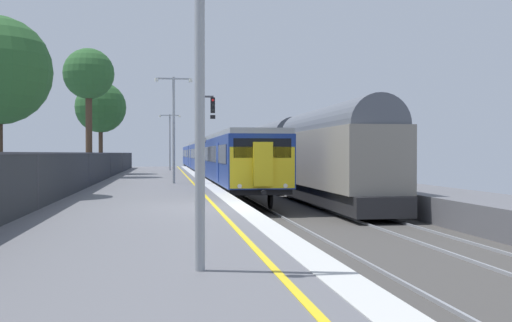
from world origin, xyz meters
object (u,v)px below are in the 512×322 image
object	(u,v)px
background_tree_centre	(102,109)
background_tree_right	(89,76)
platform_lamp_far	(170,137)
platform_lamp_mid	(174,121)
speed_limit_sign	(201,152)
freight_train_adjacent_track	(275,153)
platform_lamp_near	(200,54)
signal_gantry	(204,127)
commuter_train_at_platform	(208,157)

from	to	relation	value
background_tree_centre	background_tree_right	distance (m)	6.49
platform_lamp_far	platform_lamp_mid	bearing A→B (deg)	-90.00
platform_lamp_mid	platform_lamp_far	world-z (taller)	platform_lamp_mid
speed_limit_sign	background_tree_centre	world-z (taller)	background_tree_centre
freight_train_adjacent_track	speed_limit_sign	world-z (taller)	freight_train_adjacent_track
speed_limit_sign	platform_lamp_near	world-z (taller)	platform_lamp_near
speed_limit_sign	signal_gantry	bearing A→B (deg)	83.46
platform_lamp_near	platform_lamp_mid	bearing A→B (deg)	90.00
platform_lamp_near	platform_lamp_far	world-z (taller)	platform_lamp_far
platform_lamp_mid	platform_lamp_near	bearing A→B (deg)	-90.00
platform_lamp_mid	platform_lamp_far	distance (m)	23.94
platform_lamp_near	background_tree_right	bearing A→B (deg)	99.44
freight_train_adjacent_track	platform_lamp_mid	xyz separation A→B (m)	(-7.48, -11.04, 1.71)
freight_train_adjacent_track	platform_lamp_near	world-z (taller)	platform_lamp_near
speed_limit_sign	platform_lamp_near	bearing A→B (deg)	-93.44
signal_gantry	platform_lamp_mid	size ratio (longest dim) A/B	0.93
platform_lamp_mid	background_tree_centre	world-z (taller)	background_tree_centre
signal_gantry	platform_lamp_near	world-z (taller)	signal_gantry
commuter_train_at_platform	signal_gantry	xyz separation A→B (m)	(-1.48, -16.38, 2.03)
speed_limit_sign	background_tree_centre	bearing A→B (deg)	119.93
platform_lamp_mid	platform_lamp_far	bearing A→B (deg)	90.00
freight_train_adjacent_track	speed_limit_sign	distance (m)	9.80
freight_train_adjacent_track	background_tree_right	size ratio (longest dim) A/B	5.26
background_tree_right	signal_gantry	bearing A→B (deg)	-18.88
commuter_train_at_platform	background_tree_centre	size ratio (longest dim) A/B	8.76
freight_train_adjacent_track	platform_lamp_far	size ratio (longest dim) A/B	8.66
speed_limit_sign	background_tree_right	world-z (taller)	background_tree_right
commuter_train_at_platform	speed_limit_sign	world-z (taller)	commuter_train_at_platform
freight_train_adjacent_track	background_tree_centre	size ratio (longest dim) A/B	6.37
platform_lamp_near	platform_lamp_far	xyz separation A→B (m)	(0.00, 47.88, 0.12)
signal_gantry	background_tree_right	distance (m)	8.58
commuter_train_at_platform	signal_gantry	world-z (taller)	signal_gantry
platform_lamp_mid	freight_train_adjacent_track	bearing A→B (deg)	55.87
signal_gantry	platform_lamp_near	bearing A→B (deg)	-93.77
signal_gantry	background_tree_right	size ratio (longest dim) A/B	0.62
signal_gantry	background_tree_centre	size ratio (longest dim) A/B	0.75
platform_lamp_near	platform_lamp_mid	distance (m)	23.94
speed_limit_sign	platform_lamp_near	xyz separation A→B (m)	(-1.63, -27.12, 1.27)
platform_lamp_far	background_tree_right	world-z (taller)	background_tree_right
commuter_train_at_platform	freight_train_adjacent_track	size ratio (longest dim) A/B	1.37
commuter_train_at_platform	platform_lamp_far	size ratio (longest dim) A/B	11.91
speed_limit_sign	background_tree_centre	size ratio (longest dim) A/B	0.38
platform_lamp_mid	signal_gantry	bearing A→B (deg)	72.55
freight_train_adjacent_track	background_tree_right	distance (m)	14.06
platform_lamp_far	signal_gantry	bearing A→B (deg)	-83.54
signal_gantry	platform_lamp_mid	bearing A→B (deg)	-107.45
platform_lamp_far	background_tree_right	distance (m)	16.41
freight_train_adjacent_track	signal_gantry	world-z (taller)	signal_gantry
freight_train_adjacent_track	signal_gantry	xyz separation A→B (m)	(-5.49, -4.70, 1.66)
commuter_train_at_platform	signal_gantry	distance (m)	16.57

